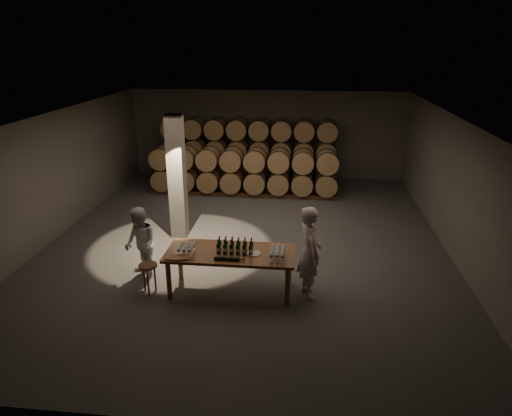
# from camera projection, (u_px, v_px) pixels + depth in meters

# --- Properties ---
(room) EXTENTS (12.00, 12.00, 12.00)m
(room) POSITION_uv_depth(u_px,v_px,m) (177.00, 178.00, 11.64)
(room) COLOR #514F4C
(room) RESTS_ON ground
(tasting_table) EXTENTS (2.60, 1.10, 0.90)m
(tasting_table) POSITION_uv_depth(u_px,v_px,m) (230.00, 256.00, 9.22)
(tasting_table) COLOR brown
(tasting_table) RESTS_ON ground
(barrel_stack_back) EXTENTS (6.26, 0.95, 2.31)m
(barrel_stack_back) POSITION_uv_depth(u_px,v_px,m) (249.00, 150.00, 16.31)
(barrel_stack_back) COLOR brown
(barrel_stack_back) RESTS_ON ground
(barrel_stack_front) EXTENTS (6.26, 0.95, 1.57)m
(barrel_stack_front) POSITION_uv_depth(u_px,v_px,m) (244.00, 170.00, 15.14)
(barrel_stack_front) COLOR brown
(barrel_stack_front) RESTS_ON ground
(bottle_cluster) EXTENTS (0.73, 0.23, 0.32)m
(bottle_cluster) POSITION_uv_depth(u_px,v_px,m) (235.00, 248.00, 9.11)
(bottle_cluster) COLOR black
(bottle_cluster) RESTS_ON tasting_table
(lying_bottles) EXTENTS (0.58, 0.07, 0.07)m
(lying_bottles) POSITION_uv_depth(u_px,v_px,m) (227.00, 259.00, 8.81)
(lying_bottles) COLOR black
(lying_bottles) RESTS_ON tasting_table
(glass_cluster_left) EXTENTS (0.30, 0.41, 0.17)m
(glass_cluster_left) POSITION_uv_depth(u_px,v_px,m) (186.00, 247.00, 9.12)
(glass_cluster_left) COLOR silver
(glass_cluster_left) RESTS_ON tasting_table
(glass_cluster_right) EXTENTS (0.31, 0.53, 0.18)m
(glass_cluster_right) POSITION_uv_depth(u_px,v_px,m) (278.00, 251.00, 8.92)
(glass_cluster_right) COLOR silver
(glass_cluster_right) RESTS_ON tasting_table
(plate) EXTENTS (0.27, 0.27, 0.02)m
(plate) POSITION_uv_depth(u_px,v_px,m) (254.00, 253.00, 9.10)
(plate) COLOR silver
(plate) RESTS_ON tasting_table
(notebook_near) EXTENTS (0.33, 0.29, 0.03)m
(notebook_near) POSITION_uv_depth(u_px,v_px,m) (182.00, 258.00, 8.91)
(notebook_near) COLOR #935935
(notebook_near) RESTS_ON tasting_table
(notebook_corner) EXTENTS (0.20, 0.25, 0.02)m
(notebook_corner) POSITION_uv_depth(u_px,v_px,m) (171.00, 257.00, 8.94)
(notebook_corner) COLOR #935935
(notebook_corner) RESTS_ON tasting_table
(pen) EXTENTS (0.14, 0.01, 0.01)m
(pen) POSITION_uv_depth(u_px,v_px,m) (191.00, 260.00, 8.83)
(pen) COLOR black
(pen) RESTS_ON tasting_table
(stool) EXTENTS (0.38, 0.38, 0.64)m
(stool) POSITION_uv_depth(u_px,v_px,m) (148.00, 270.00, 9.27)
(stool) COLOR brown
(stool) RESTS_ON ground
(person_man) EXTENTS (0.65, 0.81, 1.93)m
(person_man) POSITION_uv_depth(u_px,v_px,m) (310.00, 252.00, 9.01)
(person_man) COLOR silver
(person_man) RESTS_ON ground
(person_woman) EXTENTS (0.97, 0.99, 1.61)m
(person_woman) POSITION_uv_depth(u_px,v_px,m) (140.00, 244.00, 9.77)
(person_woman) COLOR silver
(person_woman) RESTS_ON ground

